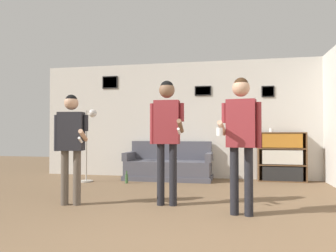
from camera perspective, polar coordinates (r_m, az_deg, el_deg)
name	(u,v)px	position (r m, az deg, el deg)	size (l,w,h in m)	color
ground_plane	(145,248)	(3.15, -4.02, -20.49)	(20.00, 20.00, 0.00)	brown
wall_back	(200,119)	(7.65, 5.62, 1.15)	(7.72, 0.08, 2.70)	beige
couch	(169,167)	(7.37, 0.14, -7.10)	(1.93, 0.80, 0.85)	#4C4C56
bookshelf	(282,157)	(7.46, 19.16, -5.10)	(1.00, 0.30, 1.06)	brown
floor_lamp	(86,130)	(7.18, -14.02, -0.64)	(0.45, 0.28, 1.54)	#ADA89E
person_player_foreground_left	(71,138)	(4.95, -16.54, -1.94)	(0.54, 0.42, 1.60)	brown
person_player_foreground_center	(167,127)	(4.71, -0.21, -0.25)	(0.51, 0.47, 1.80)	black
person_watcher_holding_cup	(241,130)	(4.25, 12.61, -0.63)	(0.54, 0.41, 1.75)	black
bottle_on_floor	(127,178)	(6.89, -7.23, -9.04)	(0.06, 0.06, 0.26)	#3D6638
drinking_cup	(271,130)	(7.42, 17.52, -0.68)	(0.08, 0.08, 0.09)	white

